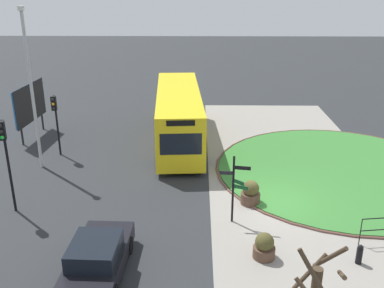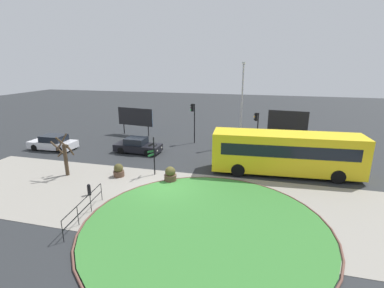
# 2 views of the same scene
# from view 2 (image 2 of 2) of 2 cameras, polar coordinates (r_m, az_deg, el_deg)

# --- Properties ---
(ground) EXTENTS (120.00, 120.00, 0.00)m
(ground) POSITION_cam_2_polar(r_m,az_deg,el_deg) (19.49, -5.16, -8.84)
(ground) COLOR #282B2D
(sidewalk_paving) EXTENTS (32.00, 8.91, 0.02)m
(sidewalk_paving) POSITION_cam_2_polar(r_m,az_deg,el_deg) (18.19, -6.80, -10.78)
(sidewalk_paving) COLOR gray
(sidewalk_paving) RESTS_ON ground
(grass_island) EXTENTS (12.63, 12.63, 0.10)m
(grass_island) POSITION_cam_2_polar(r_m,az_deg,el_deg) (15.28, 2.68, -16.15)
(grass_island) COLOR #387A33
(grass_island) RESTS_ON ground
(grass_kerb_ring) EXTENTS (12.94, 12.94, 0.11)m
(grass_kerb_ring) POSITION_cam_2_polar(r_m,az_deg,el_deg) (15.28, 2.68, -16.13)
(grass_kerb_ring) COLOR brown
(grass_kerb_ring) RESTS_ON ground
(signpost_directional) EXTENTS (0.42, 1.21, 2.96)m
(signpost_directional) POSITION_cam_2_polar(r_m,az_deg,el_deg) (21.16, -7.79, -1.98)
(signpost_directional) COLOR black
(signpost_directional) RESTS_ON ground
(bollard_foreground) EXTENTS (0.22, 0.22, 0.77)m
(bollard_foreground) POSITION_cam_2_polar(r_m,az_deg,el_deg) (19.42, -20.07, -8.64)
(bollard_foreground) COLOR black
(bollard_foreground) RESTS_ON ground
(railing_grass_edge) EXTENTS (0.58, 4.27, 1.13)m
(railing_grass_edge) POSITION_cam_2_polar(r_m,az_deg,el_deg) (16.67, -20.92, -11.66)
(railing_grass_edge) COLOR black
(railing_grass_edge) RESTS_ON ground
(bus_yellow) EXTENTS (10.99, 3.22, 3.17)m
(bus_yellow) POSITION_cam_2_polar(r_m,az_deg,el_deg) (22.32, 18.41, -1.65)
(bus_yellow) COLOR yellow
(bus_yellow) RESTS_ON ground
(car_near_lane) EXTENTS (4.51, 2.03, 1.43)m
(car_near_lane) POSITION_cam_2_polar(r_m,az_deg,el_deg) (30.73, -26.23, 0.24)
(car_near_lane) COLOR silver
(car_near_lane) RESTS_ON ground
(car_far_lane) EXTENTS (4.42, 1.94, 1.42)m
(car_far_lane) POSITION_cam_2_polar(r_m,az_deg,el_deg) (27.10, -10.93, -0.37)
(car_far_lane) COLOR black
(car_far_lane) RESTS_ON ground
(traffic_light_near) EXTENTS (0.48, 0.31, 4.15)m
(traffic_light_near) POSITION_cam_2_polar(r_m,az_deg,el_deg) (29.30, 0.24, 5.95)
(traffic_light_near) COLOR black
(traffic_light_near) RESTS_ON ground
(traffic_light_far) EXTENTS (0.49, 0.28, 3.49)m
(traffic_light_far) POSITION_cam_2_polar(r_m,az_deg,el_deg) (28.52, 12.89, 4.32)
(traffic_light_far) COLOR black
(traffic_light_far) RESTS_ON ground
(lamppost_tall) EXTENTS (0.32, 0.32, 8.26)m
(lamppost_tall) POSITION_cam_2_polar(r_m,az_deg,el_deg) (28.80, 10.03, 8.35)
(lamppost_tall) COLOR #B7B7BC
(lamppost_tall) RESTS_ON ground
(billboard_left) EXTENTS (4.52, 0.77, 3.18)m
(billboard_left) POSITION_cam_2_polar(r_m,az_deg,el_deg) (33.48, -11.38, 5.33)
(billboard_left) COLOR black
(billboard_left) RESTS_ON ground
(billboard_right) EXTENTS (4.02, 0.47, 3.41)m
(billboard_right) POSITION_cam_2_polar(r_m,az_deg,el_deg) (31.24, 18.75, 4.15)
(billboard_right) COLOR black
(billboard_right) RESTS_ON ground
(planter_near_signpost) EXTENTS (0.87, 0.87, 1.13)m
(planter_near_signpost) POSITION_cam_2_polar(r_m,az_deg,el_deg) (20.27, -4.40, -6.22)
(planter_near_signpost) COLOR brown
(planter_near_signpost) RESTS_ON ground
(planter_kerbside) EXTENTS (0.81, 0.81, 1.00)m
(planter_kerbside) POSITION_cam_2_polar(r_m,az_deg,el_deg) (21.81, -14.59, -5.24)
(planter_kerbside) COLOR brown
(planter_kerbside) RESTS_ON ground
(street_tree_bare) EXTENTS (1.46, 1.44, 3.15)m
(street_tree_bare) POSITION_cam_2_polar(r_m,az_deg,el_deg) (22.95, -24.28, -2.10)
(street_tree_bare) COLOR #423323
(street_tree_bare) RESTS_ON ground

